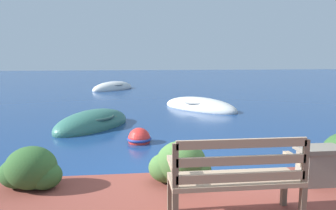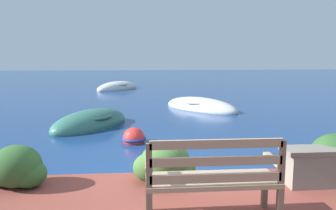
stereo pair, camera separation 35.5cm
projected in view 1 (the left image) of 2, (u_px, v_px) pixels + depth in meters
ground_plane at (188, 185)px, 5.00m from camera, size 80.00×80.00×0.00m
park_bench at (236, 176)px, 3.44m from camera, size 1.41×0.48×0.93m
hedge_clump_far_left at (31, 170)px, 4.30m from camera, size 0.83×0.60×0.57m
hedge_clump_left at (180, 165)px, 4.49m from camera, size 0.86×0.62×0.58m
rowboat_nearest at (93, 125)px, 9.03m from camera, size 2.51×2.89×0.83m
rowboat_mid at (200, 107)px, 12.10m from camera, size 2.94×3.20×0.76m
rowboat_far at (113, 88)px, 18.95m from camera, size 2.83×3.07×0.83m
mooring_buoy at (139, 139)px, 7.41m from camera, size 0.56×0.56×0.51m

